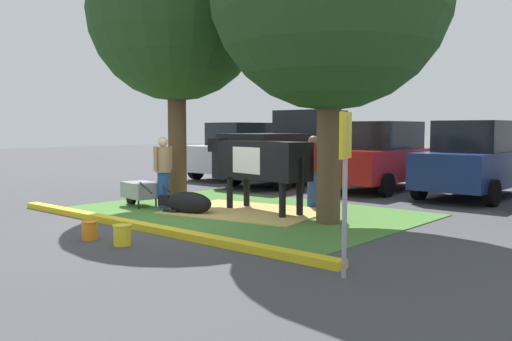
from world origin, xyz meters
TOP-DOWN VIEW (x-y plane):
  - ground_plane at (0.00, 0.00)m, footprint 80.00×80.00m
  - grass_island at (0.15, 1.70)m, footprint 7.16×5.06m
  - curb_yellow at (0.15, -0.98)m, footprint 8.36×0.24m
  - hay_bedding at (0.23, 1.71)m, footprint 3.59×2.94m
  - shade_tree_left at (-2.00, 1.67)m, footprint 4.14×4.14m
  - cow_holstein at (0.41, 1.93)m, footprint 3.12×1.03m
  - calf_lying at (-0.61, 0.74)m, footprint 1.33×0.73m
  - person_handler at (-1.60, 0.91)m, footprint 0.34×0.53m
  - person_visitor_near at (1.85, 2.30)m, footprint 0.34×0.53m
  - person_visitor_far at (0.88, 3.24)m, footprint 0.52×0.34m
  - wheelbarrow at (-2.20, 0.72)m, footprint 1.62×0.75m
  - parking_sign at (4.53, -1.28)m, footprint 0.17×0.43m
  - bucket_orange at (0.17, -2.08)m, footprint 0.28×0.28m
  - bucket_yellow at (0.95, -1.99)m, footprint 0.30×0.30m
  - sedan_silver at (-5.33, 7.58)m, footprint 2.06×4.42m
  - pickup_truck_black at (-2.68, 7.27)m, footprint 2.26×5.42m
  - sedan_red at (0.33, 7.57)m, footprint 2.06×4.42m
  - hatchback_white at (3.04, 7.60)m, footprint 2.06×4.42m

SIDE VIEW (x-z plane):
  - ground_plane at x=0.00m, z-range 0.00..0.00m
  - grass_island at x=0.15m, z-range 0.00..0.02m
  - hay_bedding at x=0.23m, z-range 0.01..0.04m
  - curb_yellow at x=0.15m, z-range 0.00..0.12m
  - bucket_orange at x=0.17m, z-range 0.01..0.32m
  - bucket_yellow at x=0.95m, z-range 0.01..0.34m
  - calf_lying at x=-0.61m, z-range 0.00..0.48m
  - wheelbarrow at x=-2.20m, z-range 0.07..0.70m
  - person_visitor_near at x=1.85m, z-range 0.06..1.63m
  - person_handler at x=-1.60m, z-range 0.06..1.69m
  - person_visitor_far at x=0.88m, z-range 0.06..1.72m
  - sedan_silver at x=-5.33m, z-range -0.03..1.99m
  - sedan_red at x=0.33m, z-range -0.03..1.99m
  - hatchback_white at x=3.04m, z-range -0.03..1.99m
  - pickup_truck_black at x=-2.68m, z-range -0.10..2.32m
  - cow_holstein at x=0.41m, z-range 0.34..1.93m
  - parking_sign at x=4.53m, z-range 0.42..2.44m
  - shade_tree_left at x=-2.00m, z-range 1.21..7.82m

